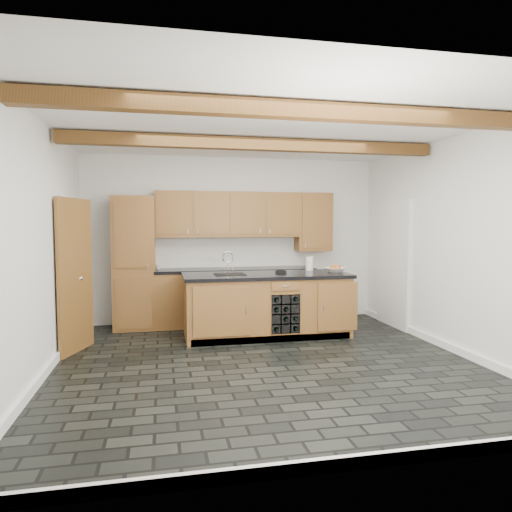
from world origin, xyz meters
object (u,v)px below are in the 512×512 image
Objects in this scene: kitchen_scale at (281,272)px; fruit_bowl at (335,270)px; paper_towel at (310,263)px; island at (267,305)px.

fruit_bowl is at bearing 20.93° from kitchen_scale.
fruit_bowl is at bearing -51.81° from paper_towel.
kitchen_scale is 0.64m from paper_towel.
kitchen_scale is 0.82× the size of paper_towel.
island is at bearing -155.14° from paper_towel.
kitchen_scale is (0.23, 0.05, 0.49)m from island.
paper_towel is (-0.29, 0.37, 0.07)m from fruit_bowl.
island is 13.96× the size of kitchen_scale.
kitchen_scale reaches higher than island.
fruit_bowl is 0.47m from paper_towel.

